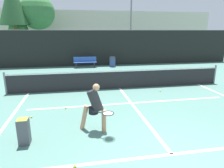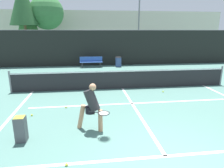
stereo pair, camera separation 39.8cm
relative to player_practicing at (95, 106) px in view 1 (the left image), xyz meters
name	(u,v)px [view 1 (the left image)]	position (x,y,z in m)	size (l,w,h in m)	color
ground_plane	(180,165)	(1.71, -1.96, -0.79)	(100.00, 100.00, 0.00)	#4C756B
court_baseline_near	(172,154)	(1.71, -1.56, -0.79)	(11.00, 0.10, 0.01)	white
court_service_line	(131,103)	(1.71, 2.07, -0.79)	(8.25, 0.10, 0.01)	white
court_center_mark	(136,109)	(1.71, 1.38, -0.79)	(0.10, 5.86, 0.01)	white
court_sideline_left	(10,118)	(-2.80, 1.38, -0.79)	(0.10, 6.86, 0.01)	white
net	(120,79)	(1.71, 4.31, -0.28)	(11.09, 0.09, 1.07)	slate
fence_back	(101,48)	(1.71, 11.65, 0.69)	(24.00, 0.06, 2.98)	black
player_practicing	(95,106)	(0.00, 0.00, 0.00)	(1.03, 0.90, 1.47)	tan
tennis_ball_scattered_0	(31,117)	(-2.09, 1.29, -0.76)	(0.07, 0.07, 0.07)	#D1E033
tennis_ball_scattered_1	(66,108)	(-0.96, 1.92, -0.76)	(0.07, 0.07, 0.07)	#D1E033
tennis_ball_scattered_2	(160,91)	(3.57, 3.41, -0.76)	(0.07, 0.07, 0.07)	#D1E033
tennis_ball_scattered_3	(95,114)	(0.10, 1.17, -0.76)	(0.07, 0.07, 0.07)	#D1E033
tennis_ball_scattered_4	(75,166)	(-0.62, -1.61, -0.76)	(0.07, 0.07, 0.07)	#D1E033
ball_hopper	(24,131)	(-1.92, -0.38, -0.42)	(0.28, 0.28, 0.71)	#4C4C51
courtside_bench	(85,62)	(0.27, 10.75, -0.32)	(1.83, 0.38, 0.86)	#2D519E
trash_bin	(112,62)	(2.53, 10.77, -0.39)	(0.52, 0.52, 0.81)	#384C7F
parked_car	(82,54)	(0.19, 15.54, -0.20)	(1.71, 4.63, 1.40)	silver
floodlight_mast	(131,0)	(5.94, 17.57, 5.41)	(1.10, 0.24, 9.98)	slate
tree_west	(37,12)	(-4.59, 20.19, 4.17)	(3.95, 3.95, 6.96)	brown
tree_mid	(17,16)	(-6.88, 20.23, 3.77)	(2.43, 2.43, 6.48)	brown
tree_east	(12,2)	(-6.87, 18.94, 5.13)	(3.15, 3.15, 8.40)	brown
building_far	(90,32)	(1.71, 24.41, 2.00)	(36.00, 2.40, 5.58)	beige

